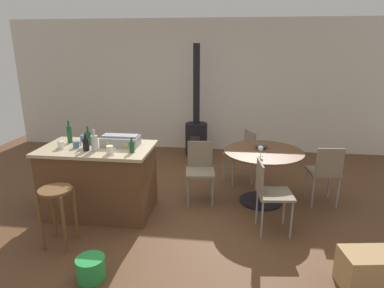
{
  "coord_description": "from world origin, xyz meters",
  "views": [
    {
      "loc": [
        0.82,
        -4.0,
        2.18
      ],
      "look_at": [
        0.25,
        0.4,
        0.86
      ],
      "focal_mm": 31.36,
      "sensor_mm": 36.0,
      "label": 1
    }
  ],
  "objects_px": {
    "wooden_stool": "(57,204)",
    "cup_3": "(76,145)",
    "folding_chair_left": "(243,152)",
    "wood_stove": "(196,131)",
    "bottle_2": "(86,144)",
    "bottle_4": "(88,138)",
    "serving_bowl": "(261,146)",
    "cup_0": "(83,138)",
    "folding_chair_far": "(325,170)",
    "kitchen_island": "(100,180)",
    "plastic_bucket": "(91,268)",
    "wine_glass": "(261,149)",
    "cardboard_box": "(367,270)",
    "folding_chair_near": "(269,191)",
    "bottle_1": "(69,134)",
    "cup_2": "(61,145)",
    "dining_table": "(263,163)",
    "bottle_3": "(132,147)",
    "toolbox": "(121,141)",
    "cup_1": "(110,150)",
    "bottle_0": "(94,143)",
    "folding_chair_right": "(200,167)"
  },
  "relations": [
    {
      "from": "cup_0",
      "to": "cardboard_box",
      "type": "xyz_separation_m",
      "value": [
        3.31,
        -1.37,
        -0.78
      ]
    },
    {
      "from": "folding_chair_near",
      "to": "cardboard_box",
      "type": "relative_size",
      "value": 1.86
    },
    {
      "from": "folding_chair_near",
      "to": "folding_chair_right",
      "type": "height_order",
      "value": "folding_chair_near"
    },
    {
      "from": "bottle_3",
      "to": "cup_0",
      "type": "height_order",
      "value": "bottle_3"
    },
    {
      "from": "folding_chair_far",
      "to": "dining_table",
      "type": "bearing_deg",
      "value": -179.44
    },
    {
      "from": "wood_stove",
      "to": "cup_3",
      "type": "bearing_deg",
      "value": -115.7
    },
    {
      "from": "folding_chair_near",
      "to": "bottle_0",
      "type": "height_order",
      "value": "bottle_0"
    },
    {
      "from": "cup_1",
      "to": "cup_2",
      "type": "distance_m",
      "value": 0.71
    },
    {
      "from": "dining_table",
      "to": "folding_chair_near",
      "type": "height_order",
      "value": "folding_chair_near"
    },
    {
      "from": "bottle_2",
      "to": "bottle_4",
      "type": "distance_m",
      "value": 0.23
    },
    {
      "from": "folding_chair_far",
      "to": "cup_0",
      "type": "bearing_deg",
      "value": -174.27
    },
    {
      "from": "bottle_1",
      "to": "cup_2",
      "type": "xyz_separation_m",
      "value": [
        0.01,
        -0.26,
        -0.07
      ]
    },
    {
      "from": "cup_2",
      "to": "wine_glass",
      "type": "relative_size",
      "value": 0.8
    },
    {
      "from": "wood_stove",
      "to": "kitchen_island",
      "type": "bearing_deg",
      "value": -111.58
    },
    {
      "from": "kitchen_island",
      "to": "plastic_bucket",
      "type": "height_order",
      "value": "kitchen_island"
    },
    {
      "from": "bottle_1",
      "to": "plastic_bucket",
      "type": "bearing_deg",
      "value": -59.76
    },
    {
      "from": "bottle_4",
      "to": "plastic_bucket",
      "type": "bearing_deg",
      "value": -68.06
    },
    {
      "from": "wine_glass",
      "to": "cup_2",
      "type": "bearing_deg",
      "value": -169.96
    },
    {
      "from": "cup_1",
      "to": "serving_bowl",
      "type": "height_order",
      "value": "cup_1"
    },
    {
      "from": "dining_table",
      "to": "bottle_1",
      "type": "relative_size",
      "value": 3.6
    },
    {
      "from": "folding_chair_left",
      "to": "plastic_bucket",
      "type": "xyz_separation_m",
      "value": [
        -1.47,
        -2.65,
        -0.39
      ]
    },
    {
      "from": "dining_table",
      "to": "toolbox",
      "type": "height_order",
      "value": "toolbox"
    },
    {
      "from": "kitchen_island",
      "to": "cup_1",
      "type": "distance_m",
      "value": 0.63
    },
    {
      "from": "toolbox",
      "to": "bottle_0",
      "type": "distance_m",
      "value": 0.35
    },
    {
      "from": "toolbox",
      "to": "cup_1",
      "type": "distance_m",
      "value": 0.34
    },
    {
      "from": "folding_chair_left",
      "to": "cup_2",
      "type": "relative_size",
      "value": 7.4
    },
    {
      "from": "wine_glass",
      "to": "cardboard_box",
      "type": "xyz_separation_m",
      "value": [
        0.91,
        -1.45,
        -0.69
      ]
    },
    {
      "from": "wooden_stool",
      "to": "cup_3",
      "type": "bearing_deg",
      "value": 96.95
    },
    {
      "from": "folding_chair_left",
      "to": "cardboard_box",
      "type": "height_order",
      "value": "folding_chair_left"
    },
    {
      "from": "wood_stove",
      "to": "serving_bowl",
      "type": "xyz_separation_m",
      "value": [
        1.14,
        -1.81,
        0.27
      ]
    },
    {
      "from": "folding_chair_right",
      "to": "bottle_0",
      "type": "bearing_deg",
      "value": -151.18
    },
    {
      "from": "bottle_3",
      "to": "bottle_4",
      "type": "bearing_deg",
      "value": 161.06
    },
    {
      "from": "folding_chair_near",
      "to": "cup_0",
      "type": "relative_size",
      "value": 7.87
    },
    {
      "from": "folding_chair_right",
      "to": "cup_2",
      "type": "relative_size",
      "value": 7.45
    },
    {
      "from": "folding_chair_left",
      "to": "folding_chair_near",
      "type": "bearing_deg",
      "value": -79.48
    },
    {
      "from": "serving_bowl",
      "to": "cup_2",
      "type": "bearing_deg",
      "value": -162.09
    },
    {
      "from": "cup_0",
      "to": "folding_chair_far",
      "type": "bearing_deg",
      "value": 5.73
    },
    {
      "from": "cup_0",
      "to": "serving_bowl",
      "type": "distance_m",
      "value": 2.48
    },
    {
      "from": "bottle_0",
      "to": "toolbox",
      "type": "bearing_deg",
      "value": 43.57
    },
    {
      "from": "folding_chair_near",
      "to": "cup_2",
      "type": "bearing_deg",
      "value": 177.74
    },
    {
      "from": "bottle_2",
      "to": "cup_2",
      "type": "distance_m",
      "value": 0.36
    },
    {
      "from": "folding_chair_near",
      "to": "bottle_4",
      "type": "height_order",
      "value": "bottle_4"
    },
    {
      "from": "dining_table",
      "to": "cup_2",
      "type": "distance_m",
      "value": 2.7
    },
    {
      "from": "bottle_3",
      "to": "cup_3",
      "type": "height_order",
      "value": "bottle_3"
    },
    {
      "from": "folding_chair_near",
      "to": "bottle_1",
      "type": "height_order",
      "value": "bottle_1"
    },
    {
      "from": "bottle_0",
      "to": "bottle_4",
      "type": "height_order",
      "value": "bottle_0"
    },
    {
      "from": "cup_2",
      "to": "cup_1",
      "type": "bearing_deg",
      "value": -11.07
    },
    {
      "from": "folding_chair_left",
      "to": "wood_stove",
      "type": "bearing_deg",
      "value": 126.91
    },
    {
      "from": "bottle_1",
      "to": "bottle_2",
      "type": "height_order",
      "value": "bottle_1"
    },
    {
      "from": "dining_table",
      "to": "wine_glass",
      "type": "xyz_separation_m",
      "value": [
        -0.06,
        -0.24,
        0.28
      ]
    }
  ]
}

